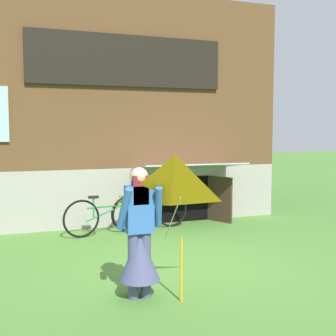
{
  "coord_description": "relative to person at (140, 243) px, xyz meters",
  "views": [
    {
      "loc": [
        -2.49,
        -6.46,
        2.13
      ],
      "look_at": [
        0.11,
        0.72,
        1.47
      ],
      "focal_mm": 47.3,
      "sensor_mm": 36.0,
      "label": 1
    }
  ],
  "objects": [
    {
      "name": "log_house",
      "position": [
        0.97,
        6.61,
        1.87
      ],
      "size": [
        7.41,
        5.95,
        5.14
      ],
      "color": "#9E998E",
      "rests_on": "ground_plane"
    },
    {
      "name": "person",
      "position": [
        0.0,
        0.0,
        0.0
      ],
      "size": [
        0.61,
        0.53,
        1.67
      ],
      "rotation": [
        0.0,
        0.0,
        0.2
      ],
      "color": "#474C75",
      "rests_on": "ground_plane"
    },
    {
      "name": "bicycle_yellow",
      "position": [
        1.31,
        3.69,
        -0.31
      ],
      "size": [
        1.77,
        0.24,
        0.81
      ],
      "rotation": [
        0.0,
        0.0,
        0.11
      ],
      "color": "black",
      "rests_on": "ground_plane"
    },
    {
      "name": "bicycle_green",
      "position": [
        0.3,
        3.51,
        -0.31
      ],
      "size": [
        1.77,
        0.38,
        0.82
      ],
      "rotation": [
        0.0,
        0.0,
        0.19
      ],
      "color": "black",
      "rests_on": "ground_plane"
    },
    {
      "name": "kite",
      "position": [
        0.28,
        -0.52,
        0.7
      ],
      "size": [
        1.09,
        0.98,
        1.76
      ],
      "color": "orange",
      "rests_on": "ground_plane"
    },
    {
      "name": "ground_plane",
      "position": [
        0.96,
        1.2,
        -0.7
      ],
      "size": [
        60.0,
        60.0,
        0.0
      ],
      "primitive_type": "plane",
      "color": "#4C7F33"
    }
  ]
}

